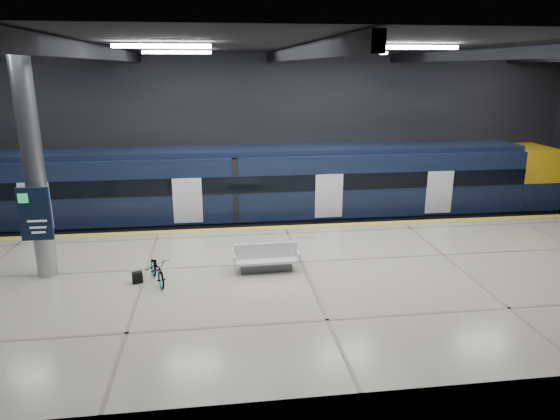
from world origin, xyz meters
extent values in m
plane|color=black|center=(0.00, 0.00, 0.00)|extent=(30.00, 30.00, 0.00)
cube|color=black|center=(0.00, 8.00, 4.00)|extent=(30.00, 0.10, 8.00)
cube|color=black|center=(0.00, -8.00, 4.00)|extent=(30.00, 0.10, 8.00)
cube|color=black|center=(0.00, 0.00, 8.00)|extent=(30.00, 16.00, 0.10)
cube|color=black|center=(-6.00, 0.00, 7.75)|extent=(0.25, 16.00, 0.40)
cube|color=black|center=(0.00, 0.00, 7.75)|extent=(0.25, 16.00, 0.40)
cube|color=black|center=(6.00, 0.00, 7.75)|extent=(0.25, 16.00, 0.40)
cube|color=white|center=(-4.00, -2.00, 7.88)|extent=(2.60, 0.18, 0.10)
cube|color=white|center=(3.00, -2.00, 7.88)|extent=(2.60, 0.18, 0.10)
cube|color=white|center=(-4.00, 4.00, 7.88)|extent=(2.60, 0.18, 0.10)
cube|color=white|center=(3.00, 4.00, 7.88)|extent=(2.60, 0.18, 0.10)
cube|color=white|center=(10.00, 4.00, 7.88)|extent=(2.60, 0.18, 0.10)
cube|color=#BCB69F|center=(0.00, -2.50, 0.55)|extent=(30.00, 11.00, 1.10)
cube|color=yellow|center=(0.00, 2.75, 1.11)|extent=(30.00, 0.40, 0.01)
cube|color=gray|center=(0.00, 4.78, 0.08)|extent=(30.00, 0.08, 0.16)
cube|color=gray|center=(0.00, 6.22, 0.08)|extent=(30.00, 0.08, 0.16)
cube|color=black|center=(-0.90, 5.50, 0.55)|extent=(24.00, 2.58, 0.80)
cube|color=black|center=(-0.90, 5.50, 2.33)|extent=(24.00, 2.80, 2.75)
cube|color=black|center=(-0.90, 5.50, 3.82)|extent=(24.00, 2.30, 0.24)
cube|color=black|center=(-0.90, 4.09, 2.60)|extent=(24.00, 0.04, 0.70)
cube|color=white|center=(2.10, 4.08, 2.00)|extent=(1.20, 0.05, 1.90)
cube|color=gold|center=(12.10, 5.50, 2.33)|extent=(2.00, 2.80, 2.75)
cube|color=black|center=(12.40, 5.50, 2.50)|extent=(1.60, 2.38, 0.80)
cube|color=#595B60|center=(-1.22, -1.55, 1.25)|extent=(1.63, 0.55, 0.30)
cube|color=white|center=(-1.22, -1.55, 1.48)|extent=(2.04, 0.91, 0.08)
cube|color=white|center=(-1.22, -1.55, 1.77)|extent=(2.02, 0.13, 0.50)
cube|color=white|center=(-2.23, -1.58, 1.60)|extent=(0.08, 0.86, 0.30)
cube|color=white|center=(-0.22, -1.53, 1.60)|extent=(0.08, 0.86, 0.30)
imported|color=#99999E|center=(-4.54, -2.01, 1.51)|extent=(1.03, 1.67, 0.83)
cube|color=black|center=(-5.14, -2.01, 1.28)|extent=(0.34, 0.25, 0.35)
cylinder|color=#9EA0A5|center=(-8.00, -1.00, 4.55)|extent=(0.60, 0.60, 6.90)
cube|color=#0D1A32|center=(-8.00, -1.42, 3.20)|extent=(0.90, 0.12, 1.60)
camera|label=1|loc=(-2.71, -16.24, 7.34)|focal=32.00mm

